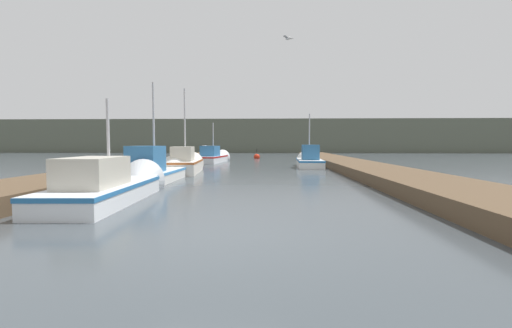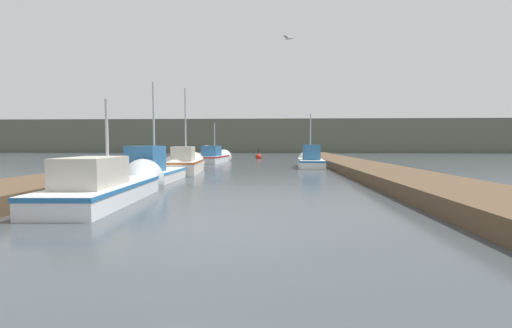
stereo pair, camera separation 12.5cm
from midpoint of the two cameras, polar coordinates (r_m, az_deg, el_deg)
ground_plane at (r=5.84m, az=-8.09°, el=-11.97°), size 200.00×200.00×0.00m
dock_left at (r=22.68m, az=-15.68°, el=0.02°), size 2.79×40.00×0.45m
dock_right at (r=22.14m, az=15.11°, el=-0.05°), size 2.79×40.00×0.45m
distant_shore_ridge at (r=61.01m, az=1.28°, el=4.56°), size 120.00×16.00×5.31m
fishing_boat_0 at (r=10.28m, az=-23.00°, el=-3.30°), size 1.81×5.46×3.23m
fishing_boat_1 at (r=14.69m, az=-16.37°, el=-1.14°), size 1.61×5.51×4.48m
fishing_boat_2 at (r=18.58m, az=-11.78°, el=0.05°), size 1.87×5.00×4.75m
fishing_boat_3 at (r=22.90m, az=8.63°, el=0.63°), size 1.72×5.60×3.90m
fishing_boat_4 at (r=28.02m, az=-7.08°, el=1.18°), size 2.03×5.80×3.60m
mooring_piling_0 at (r=32.25m, az=8.38°, el=1.97°), size 0.23×0.23×1.39m
mooring_piling_1 at (r=29.61m, az=-8.69°, el=1.80°), size 0.36×0.36×1.35m
channel_buoy at (r=34.20m, az=0.03°, el=1.21°), size 0.61×0.61×1.11m
seagull_lead at (r=15.34m, az=5.16°, el=20.14°), size 0.45×0.49×0.12m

